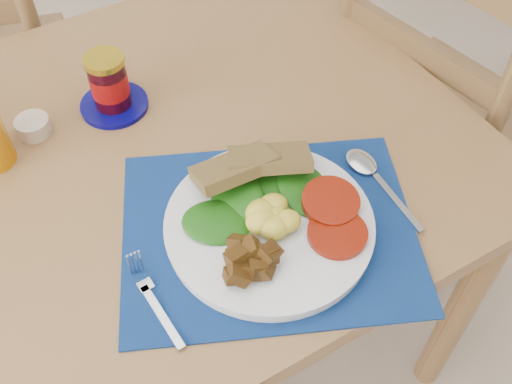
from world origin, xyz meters
TOP-DOWN VIEW (x-y plane):
  - table at (0.00, 0.20)m, footprint 1.40×0.90m
  - chair_end at (0.84, 0.19)m, footprint 0.50×0.51m
  - placemat at (0.23, -0.05)m, footprint 0.55×0.50m
  - breakfast_plate at (0.23, -0.05)m, footprint 0.32×0.32m
  - fork at (0.03, -0.07)m, footprint 0.02×0.16m
  - spoon at (0.44, -0.04)m, footprint 0.05×0.19m
  - ramekin at (-0.01, 0.34)m, footprint 0.06×0.06m
  - jam_on_saucer at (0.13, 0.34)m, footprint 0.12×0.12m

SIDE VIEW (x-z plane):
  - chair_end at x=0.84m, z-range 0.00..1.21m
  - table at x=0.00m, z-range 0.29..1.04m
  - placemat at x=0.23m, z-range 0.75..0.75m
  - fork at x=0.03m, z-range 0.75..0.76m
  - spoon at x=0.44m, z-range 0.75..0.76m
  - ramekin at x=-0.01m, z-range 0.75..0.78m
  - breakfast_plate at x=0.23m, z-range 0.74..0.81m
  - jam_on_saucer at x=0.13m, z-range 0.74..0.86m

